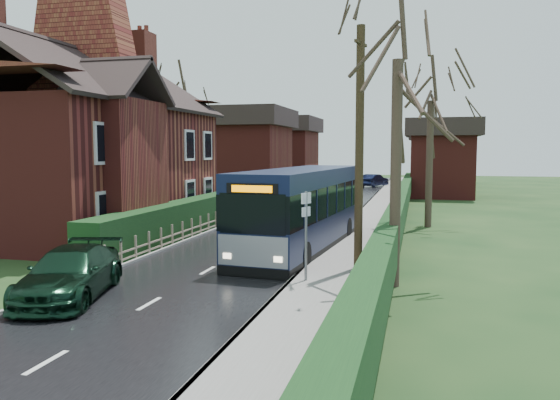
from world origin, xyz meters
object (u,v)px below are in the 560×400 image
(bus_stop_sign, at_px, (306,224))
(car_green, at_px, (70,273))
(car_silver, at_px, (245,208))
(bus, at_px, (302,210))
(telegraph_pole, at_px, (359,150))
(brick_house, at_px, (89,141))

(bus_stop_sign, bearing_deg, car_green, -129.99)
(car_silver, distance_m, car_green, 16.53)
(bus, distance_m, car_silver, 9.53)
(bus, distance_m, car_green, 9.63)
(car_green, bearing_deg, bus_stop_sign, 11.65)
(telegraph_pole, bearing_deg, bus_stop_sign, -111.30)
(car_green, bearing_deg, bus, 46.76)
(car_green, relative_size, telegraph_pole, 0.59)
(car_green, height_order, telegraph_pole, telegraph_pole)
(brick_house, xyz_separation_m, bus, (10.93, -2.25, -2.78))
(brick_house, bearing_deg, bus_stop_sign, -32.46)
(bus_stop_sign, bearing_deg, telegraph_pole, 79.54)
(car_green, xyz_separation_m, telegraph_pole, (7.14, 4.88, 3.29))
(bus, relative_size, car_green, 2.34)
(bus, bearing_deg, car_silver, 126.63)
(brick_house, xyz_separation_m, bus_stop_sign, (12.22, -7.78, -2.56))
(brick_house, bearing_deg, car_green, -59.14)
(brick_house, xyz_separation_m, car_silver, (5.93, 5.82, -3.67))
(brick_house, xyz_separation_m, telegraph_pole, (13.53, -5.82, -0.42))
(bus, height_order, car_silver, bus)
(brick_house, bearing_deg, telegraph_pole, -23.26)
(bus, height_order, car_green, bus)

